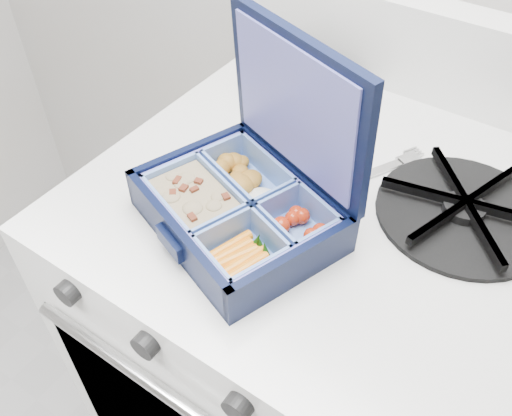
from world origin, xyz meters
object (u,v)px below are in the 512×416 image
Objects in this scene: bento_box at (238,211)px; burner_grate at (464,207)px; fork at (356,179)px; stove at (312,360)px.

bento_box is 1.06× the size of burner_grate.
fork is (-0.13, -0.02, -0.01)m from burner_grate.
stove is 0.46m from bento_box.
bento_box is at bearing -115.16° from stove.
fork reaches higher than stove.
bento_box reaches higher than burner_grate.
fork is at bearing 82.53° from bento_box.
bento_box reaches higher than fork.
burner_grate is 1.12× the size of fork.
bento_box reaches higher than stove.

